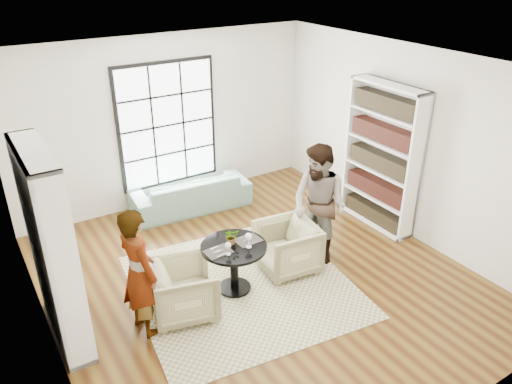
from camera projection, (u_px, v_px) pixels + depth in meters
ground at (258, 278)px, 7.13m from camera, size 6.00×6.00×0.00m
room_shell at (237, 185)px, 6.99m from camera, size 6.00×6.01×6.00m
rug at (242, 286)px, 6.95m from camera, size 3.17×3.17×0.01m
pedestal_table at (234, 258)px, 6.67m from camera, size 0.88×0.88×0.71m
sofa at (191, 192)px, 8.92m from camera, size 2.15×1.00×0.61m
armchair_left at (184, 289)px, 6.30m from camera, size 0.97×0.96×0.73m
armchair_right at (287, 247)px, 7.17m from camera, size 0.90×0.88×0.74m
person_left at (139, 273)px, 5.83m from camera, size 0.51×0.67×1.67m
person_right at (319, 205)px, 7.20m from camera, size 0.88×1.02×1.81m
placemat_left at (218, 252)px, 6.45m from camera, size 0.35×0.28×0.01m
placemat_right at (248, 240)px, 6.70m from camera, size 0.35×0.28×0.01m
cutlery_left at (218, 251)px, 6.44m from camera, size 0.15×0.23×0.01m
cutlery_right at (248, 240)px, 6.70m from camera, size 0.15×0.23×0.01m
wine_glass_left at (228, 246)px, 6.34m from camera, size 0.08×0.08×0.18m
wine_glass_right at (249, 237)px, 6.49m from camera, size 0.10×0.10×0.21m
flower_centerpiece at (231, 236)px, 6.59m from camera, size 0.21×0.18×0.22m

